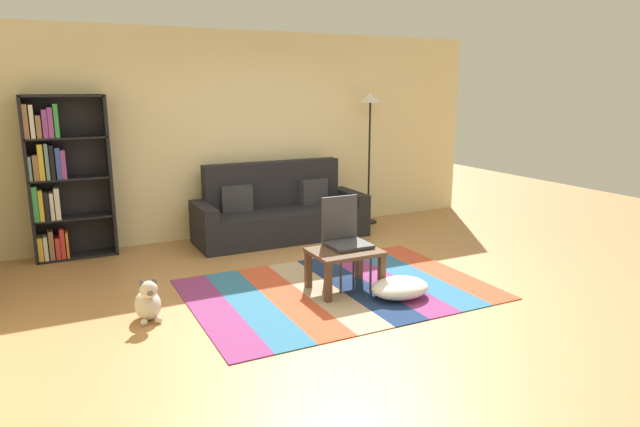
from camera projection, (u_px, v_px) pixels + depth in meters
ground_plane at (347, 286)px, 5.66m from camera, size 14.00×14.00×0.00m
back_wall at (257, 134)px, 7.58m from camera, size 6.80×0.10×2.70m
rug at (338, 289)px, 5.54m from camera, size 2.90×2.02×0.01m
couch at (280, 213)px, 7.39m from camera, size 2.26×0.80×1.00m
bookshelf at (58, 179)px, 6.37m from camera, size 0.90×0.28×1.90m
coffee_table at (345, 258)px, 5.46m from camera, size 0.67×0.51×0.41m
pouf at (400, 288)px, 5.32m from camera, size 0.58×0.45×0.18m
dog at (148, 302)px, 4.80m from camera, size 0.22×0.35×0.40m
standing_lamp at (370, 115)px, 7.95m from camera, size 0.32×0.32×1.90m
tv_remote at (351, 247)px, 5.49m from camera, size 0.12×0.15×0.02m
folding_chair at (344, 233)px, 5.61m from camera, size 0.40×0.40×0.90m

